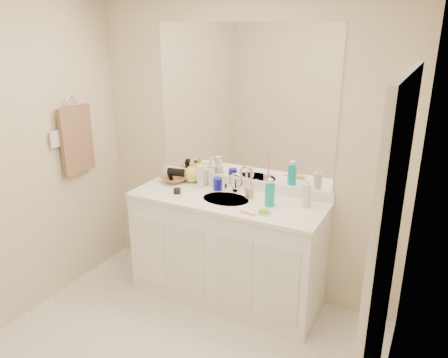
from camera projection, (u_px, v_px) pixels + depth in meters
wall_back at (243, 149)px, 3.48m from camera, size 2.60×0.02×2.40m
wall_right at (394, 260)px, 1.82m from camera, size 0.02×2.60×2.40m
vanity_cabinet at (227, 251)px, 3.50m from camera, size 1.50×0.55×0.85m
countertop at (227, 200)px, 3.36m from camera, size 1.52×0.57×0.03m
backsplash at (241, 183)px, 3.56m from camera, size 1.52×0.03×0.08m
sink_basin at (226, 200)px, 3.34m from camera, size 0.37×0.37×0.02m
faucet at (236, 185)px, 3.47m from camera, size 0.02×0.02×0.11m
mirror at (243, 104)px, 3.35m from camera, size 1.48×0.01×1.20m
blue_mug at (218, 184)px, 3.50m from camera, size 0.08×0.08×0.10m
tan_cup at (249, 193)px, 3.34m from camera, size 0.08×0.08×0.08m
toothbrush at (251, 180)px, 3.30m from camera, size 0.02×0.04×0.21m
mouthwash_bottle at (270, 195)px, 3.19m from camera, size 0.09×0.09×0.17m
clear_pump_bottle at (306, 195)px, 3.17m from camera, size 0.07×0.07×0.17m
soap_dish at (263, 213)px, 3.07m from camera, size 0.10×0.08×0.01m
green_soap at (264, 211)px, 3.06m from camera, size 0.07×0.06×0.02m
orange_comb at (247, 213)px, 3.07m from camera, size 0.13×0.05×0.01m
dark_jar at (177, 191)px, 3.44m from camera, size 0.07×0.07×0.04m
extra_white_bottle at (201, 177)px, 3.54m from camera, size 0.07×0.07×0.18m
soap_bottle_white at (212, 175)px, 3.59m from camera, size 0.09×0.09×0.18m
soap_bottle_cream at (205, 172)px, 3.63m from camera, size 0.10×0.11×0.19m
soap_bottle_yellow at (192, 171)px, 3.68m from camera, size 0.19×0.19×0.19m
wicker_basket at (174, 179)px, 3.69m from camera, size 0.28×0.28×0.05m
hair_dryer at (176, 172)px, 3.66m from camera, size 0.15×0.09×0.07m
towel_ring at (71, 103)px, 3.47m from camera, size 0.01×0.11×0.11m
hand_towel at (77, 140)px, 3.56m from camera, size 0.04×0.32×0.55m
switch_plate at (55, 139)px, 3.38m from camera, size 0.01×0.08×0.13m
door at (373, 342)px, 1.64m from camera, size 0.02×0.82×2.00m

